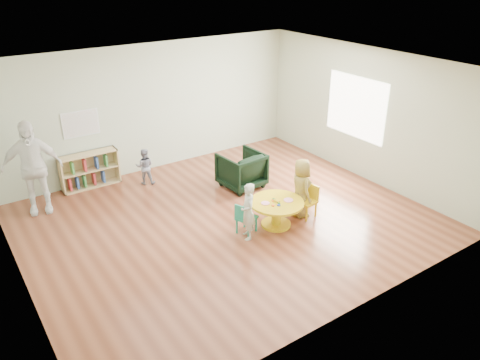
% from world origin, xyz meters
% --- Properties ---
extents(room, '(7.10, 7.00, 2.80)m').
position_xyz_m(room, '(0.01, 0.00, 1.89)').
color(room, brown).
rests_on(room, ground).
extents(activity_table, '(0.97, 0.97, 0.53)m').
position_xyz_m(activity_table, '(0.64, -0.63, 0.33)').
color(activity_table, gold).
rests_on(activity_table, ground).
extents(kid_chair_left, '(0.40, 0.40, 0.57)m').
position_xyz_m(kid_chair_left, '(0.02, -0.54, 0.31)').
color(kid_chair_left, '#1A9170').
rests_on(kid_chair_left, ground).
extents(kid_chair_right, '(0.38, 0.38, 0.62)m').
position_xyz_m(kid_chair_right, '(1.34, -0.68, 0.33)').
color(kid_chair_right, gold).
rests_on(kid_chair_right, ground).
extents(bookshelf, '(1.20, 0.30, 0.75)m').
position_xyz_m(bookshelf, '(-1.61, 2.86, 0.37)').
color(bookshelf, tan).
rests_on(bookshelf, ground).
extents(alphabet_poster, '(0.74, 0.01, 0.54)m').
position_xyz_m(alphabet_poster, '(-1.60, 2.98, 1.35)').
color(alphabet_poster, white).
rests_on(alphabet_poster, ground).
extents(armchair, '(0.88, 0.90, 0.76)m').
position_xyz_m(armchair, '(1.02, 1.04, 0.38)').
color(armchair, black).
rests_on(armchair, ground).
extents(child_left, '(0.36, 0.43, 1.02)m').
position_xyz_m(child_left, '(-0.02, -0.68, 0.51)').
color(child_left, silver).
rests_on(child_left, ground).
extents(child_right, '(0.48, 0.62, 1.12)m').
position_xyz_m(child_right, '(1.24, -0.58, 0.56)').
color(child_right, yellow).
rests_on(child_right, ground).
extents(toddler, '(0.48, 0.45, 0.79)m').
position_xyz_m(toddler, '(-0.59, 2.31, 0.40)').
color(toddler, '#1B2445').
rests_on(toddler, ground).
extents(adult_caretaker, '(1.13, 0.68, 1.81)m').
position_xyz_m(adult_caretaker, '(-2.76, 2.33, 0.90)').
color(adult_caretaker, white).
rests_on(adult_caretaker, ground).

